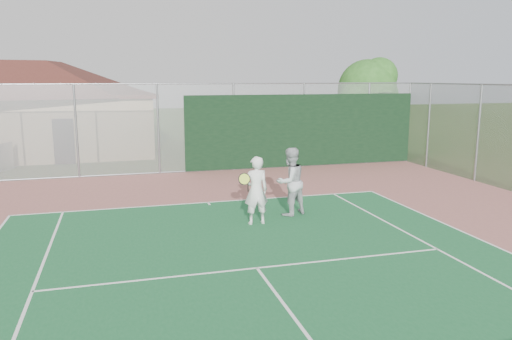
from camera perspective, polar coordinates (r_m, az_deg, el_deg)
The scene contains 6 objects.
back_fence at distance 20.22m, azimuth -2.25°, elevation 4.66°, with size 20.08×0.11×3.53m.
side_fence_right at distance 19.71m, azimuth 24.05°, elevation 3.84°, with size 0.08×9.00×3.50m.
clubhouse at distance 27.10m, azimuth -24.62°, elevation 7.47°, with size 12.71×8.68×5.38m.
tree at distance 25.41m, azimuth 12.73°, elevation 8.83°, with size 3.37×3.20×4.71m.
player_white_front at distance 12.70m, azimuth -0.02°, elevation -2.41°, with size 0.89×0.66×1.76m.
player_grey_back at distance 13.57m, azimuth 3.92°, elevation -1.41°, with size 1.10×0.99×1.86m.
Camera 1 is at (-2.52, -2.59, 3.73)m, focal length 35.00 mm.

